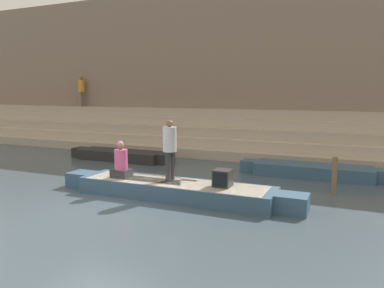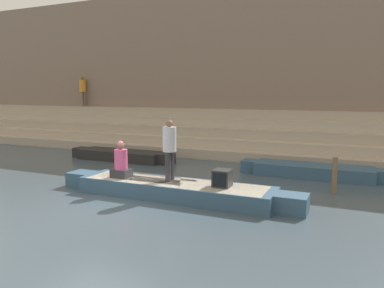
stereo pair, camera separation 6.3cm
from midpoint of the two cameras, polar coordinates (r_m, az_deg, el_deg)
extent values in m
plane|color=#3D4C56|center=(9.88, -15.17, -9.41)|extent=(120.00, 120.00, 0.00)
cube|color=tan|center=(17.51, 3.42, -0.94)|extent=(36.00, 2.91, 0.41)
cube|color=#B2A28D|center=(17.72, 3.76, 0.52)|extent=(36.00, 2.33, 0.41)
cube|color=tan|center=(17.94, 4.09, 1.94)|extent=(36.00, 1.75, 0.41)
cube|color=#B2A28D|center=(18.18, 4.41, 3.32)|extent=(36.00, 1.16, 0.41)
cube|color=tan|center=(18.42, 4.73, 4.67)|extent=(36.00, 0.58, 0.41)
cube|color=#7F6B5B|center=(19.27, 5.68, 11.19)|extent=(34.20, 1.20, 8.03)
cube|color=#4C4037|center=(18.83, 4.94, -0.04)|extent=(34.20, 0.12, 0.60)
cube|color=#33516B|center=(10.40, -2.86, -6.98)|extent=(5.56, 1.27, 0.45)
cube|color=beige|center=(10.35, -2.87, -5.92)|extent=(5.12, 1.17, 0.05)
cube|color=#33516B|center=(9.46, 14.79, -8.75)|extent=(0.78, 0.70, 0.45)
cube|color=#33516B|center=(12.11, -16.45, -5.16)|extent=(0.78, 0.70, 0.45)
cylinder|color=olive|center=(11.38, -4.98, -5.06)|extent=(2.37, 0.04, 0.04)
cylinder|color=#28282D|center=(10.53, -3.30, -3.27)|extent=(0.16, 0.16, 0.82)
cylinder|color=#28282D|center=(10.34, -3.83, -3.47)|extent=(0.16, 0.16, 0.82)
cylinder|color=#B2B2BC|center=(10.32, -3.60, 0.72)|extent=(0.38, 0.38, 0.68)
sphere|color=brown|center=(10.27, -3.62, 3.14)|extent=(0.19, 0.19, 0.19)
cube|color=#28282D|center=(11.04, -10.88, -4.41)|extent=(0.53, 0.42, 0.24)
cylinder|color=#C64C7F|center=(10.96, -10.93, -2.32)|extent=(0.38, 0.38, 0.58)
sphere|color=brown|center=(10.90, -10.99, -0.32)|extent=(0.19, 0.19, 0.19)
sphere|color=pink|center=(10.89, -10.99, 0.04)|extent=(0.17, 0.17, 0.17)
cube|color=#2D2D2D|center=(9.83, 4.52, -5.18)|extent=(0.45, 0.45, 0.45)
cube|color=black|center=(9.61, 4.06, -5.48)|extent=(0.37, 0.02, 0.37)
cube|color=black|center=(16.31, -10.89, -1.71)|extent=(3.81, 1.16, 0.42)
cube|color=beige|center=(16.28, -10.91, -1.07)|extent=(3.51, 1.06, 0.05)
cube|color=black|center=(15.20, -4.12, -2.29)|extent=(0.53, 0.64, 0.42)
cube|color=black|center=(17.62, -16.72, -1.19)|extent=(0.53, 0.64, 0.42)
cube|color=#33516B|center=(13.56, 17.77, -3.89)|extent=(3.91, 1.16, 0.42)
cube|color=beige|center=(13.53, 17.80, -3.13)|extent=(3.60, 1.06, 0.05)
cube|color=#33516B|center=(13.96, 8.63, -3.28)|extent=(0.55, 0.64, 0.42)
cylinder|color=brown|center=(11.48, 20.72, -4.51)|extent=(0.15, 0.15, 1.06)
cylinder|color=#756656|center=(22.83, -16.36, 6.57)|extent=(0.16, 0.16, 0.84)
cylinder|color=#756656|center=(22.68, -16.69, 6.55)|extent=(0.16, 0.16, 0.84)
cylinder|color=orange|center=(22.76, -16.60, 8.50)|extent=(0.37, 0.37, 0.70)
sphere|color=brown|center=(22.77, -16.65, 9.62)|extent=(0.20, 0.20, 0.20)
camera|label=1|loc=(0.03, -90.16, -0.02)|focal=35.00mm
camera|label=2|loc=(0.03, 89.84, 0.02)|focal=35.00mm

